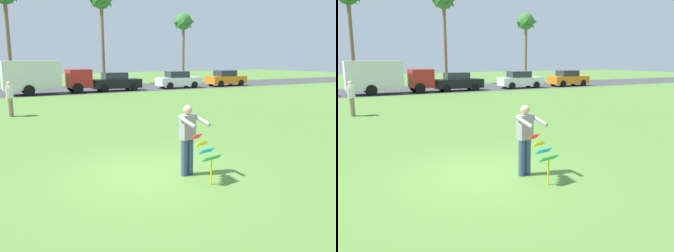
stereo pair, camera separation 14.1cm
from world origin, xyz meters
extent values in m
plane|color=#568438|center=(0.00, 0.00, 0.00)|extent=(120.00, 120.00, 0.00)
cube|color=#424247|center=(0.00, 23.92, 0.01)|extent=(120.00, 8.00, 0.01)
cylinder|color=#384772|center=(0.83, -0.44, 0.45)|extent=(0.16, 0.16, 0.90)
cylinder|color=#384772|center=(0.65, -0.47, 0.45)|extent=(0.16, 0.16, 0.90)
cube|color=gray|center=(0.74, -0.45, 1.20)|extent=(0.39, 0.27, 0.60)
sphere|color=tan|center=(0.74, -0.45, 1.62)|extent=(0.22, 0.22, 0.22)
cylinder|color=gray|center=(1.00, -0.66, 1.38)|extent=(0.18, 0.59, 0.24)
cylinder|color=gray|center=(0.56, -0.73, 1.38)|extent=(0.18, 0.59, 0.24)
cube|color=red|center=(0.79, -0.80, 1.03)|extent=(0.25, 0.18, 0.12)
cube|color=yellow|center=(0.82, -0.96, 0.90)|extent=(0.34, 0.20, 0.12)
cube|color=#1E99D8|center=(0.85, -1.12, 0.76)|extent=(0.43, 0.22, 0.12)
cube|color=green|center=(0.88, -1.28, 0.62)|extent=(0.53, 0.23, 0.12)
cylinder|color=yellow|center=(0.88, -1.28, 0.31)|extent=(0.04, 0.04, 0.62)
cube|color=#B2231E|center=(3.46, 21.60, 1.17)|extent=(1.85, 1.95, 1.50)
cube|color=silver|center=(-0.24, 21.50, 1.52)|extent=(4.25, 2.12, 2.20)
cylinder|color=black|center=(3.08, 22.51, 0.42)|extent=(0.85, 0.30, 0.84)
cylinder|color=black|center=(3.13, 20.67, 0.42)|extent=(0.85, 0.30, 0.84)
cylinder|color=black|center=(-0.62, 22.41, 0.42)|extent=(0.85, 0.30, 0.84)
cylinder|color=black|center=(-0.57, 20.57, 0.42)|extent=(0.85, 0.30, 0.84)
cube|color=black|center=(6.71, 21.52, 0.64)|extent=(4.20, 1.71, 0.76)
cube|color=#282D38|center=(6.56, 21.52, 1.30)|extent=(2.02, 1.40, 0.60)
cylinder|color=black|center=(8.01, 22.32, 0.32)|extent=(0.64, 0.22, 0.64)
cylinder|color=black|center=(8.01, 20.71, 0.32)|extent=(0.64, 0.22, 0.64)
cylinder|color=black|center=(5.41, 22.33, 0.32)|extent=(0.64, 0.22, 0.64)
cylinder|color=black|center=(5.40, 20.72, 0.32)|extent=(0.64, 0.22, 0.64)
cube|color=white|center=(12.94, 21.52, 0.64)|extent=(4.24, 1.80, 0.76)
cube|color=#282D38|center=(12.79, 21.52, 1.30)|extent=(2.05, 1.44, 0.60)
cylinder|color=black|center=(14.26, 22.30, 0.32)|extent=(0.65, 0.24, 0.64)
cylinder|color=black|center=(14.22, 20.68, 0.32)|extent=(0.65, 0.24, 0.64)
cylinder|color=black|center=(11.66, 22.36, 0.32)|extent=(0.65, 0.24, 0.64)
cylinder|color=black|center=(11.62, 20.75, 0.32)|extent=(0.65, 0.24, 0.64)
cube|color=orange|center=(18.60, 21.52, 0.64)|extent=(4.25, 1.82, 0.76)
cube|color=#282D38|center=(18.45, 21.52, 1.30)|extent=(2.06, 1.45, 0.60)
cylinder|color=black|center=(19.87, 22.37, 0.32)|extent=(0.65, 0.24, 0.64)
cylinder|color=black|center=(19.92, 20.75, 0.32)|extent=(0.65, 0.24, 0.64)
cylinder|color=black|center=(17.27, 22.29, 0.32)|extent=(0.65, 0.24, 0.64)
cylinder|color=black|center=(17.32, 20.68, 0.32)|extent=(0.65, 0.24, 0.64)
cylinder|color=brown|center=(-1.15, 29.49, 4.29)|extent=(0.36, 0.36, 8.59)
cylinder|color=brown|center=(8.19, 29.84, 4.40)|extent=(0.36, 0.36, 8.80)
cone|color=#387A33|center=(9.14, 29.84, 8.55)|extent=(0.44, 1.56, 1.28)
cone|color=#387A33|center=(8.48, 30.74, 8.55)|extent=(1.62, 0.90, 1.28)
cone|color=#387A33|center=(7.42, 30.40, 8.55)|extent=(1.27, 1.52, 1.28)
cone|color=#387A33|center=(7.42, 29.28, 8.55)|extent=(1.27, 1.52, 1.28)
cone|color=#387A33|center=(8.48, 28.94, 8.55)|extent=(1.62, 0.90, 1.28)
cylinder|color=brown|center=(19.54, 31.98, 3.61)|extent=(0.36, 0.36, 7.22)
sphere|color=#387A33|center=(19.54, 31.98, 7.42)|extent=(2.10, 2.10, 2.10)
cone|color=#387A33|center=(20.49, 31.98, 6.97)|extent=(0.44, 1.56, 1.28)
cone|color=#387A33|center=(19.84, 32.88, 6.97)|extent=(1.62, 0.90, 1.28)
cone|color=#387A33|center=(18.77, 32.54, 6.97)|extent=(1.27, 1.52, 1.28)
cone|color=#387A33|center=(18.77, 31.42, 6.97)|extent=(1.27, 1.52, 1.28)
cone|color=#387A33|center=(19.84, 31.07, 6.97)|extent=(1.62, 0.90, 1.28)
cylinder|color=gray|center=(-2.41, 11.08, 0.45)|extent=(0.16, 0.16, 0.90)
cylinder|color=gray|center=(-2.50, 10.92, 0.45)|extent=(0.16, 0.16, 0.90)
cube|color=silver|center=(-2.45, 11.00, 1.20)|extent=(0.36, 0.42, 0.60)
sphere|color=beige|center=(-2.45, 11.00, 1.62)|extent=(0.22, 0.22, 0.22)
cylinder|color=silver|center=(-2.34, 11.21, 1.17)|extent=(0.09, 0.09, 0.58)
cylinder|color=silver|center=(-2.56, 10.78, 1.17)|extent=(0.09, 0.09, 0.58)
camera|label=1|loc=(-3.44, -7.39, 2.82)|focal=36.88mm
camera|label=2|loc=(-3.32, -7.45, 2.82)|focal=36.88mm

